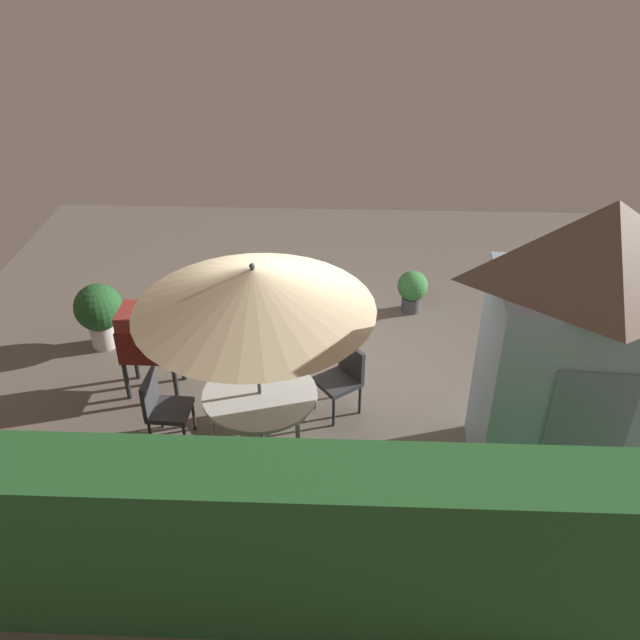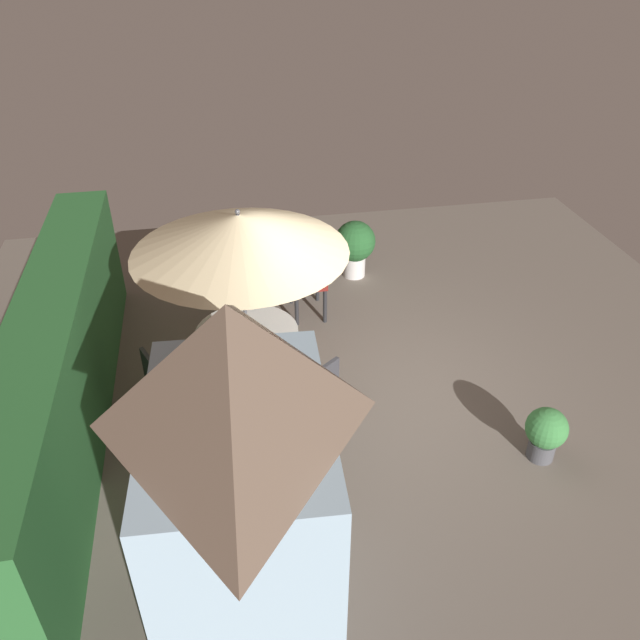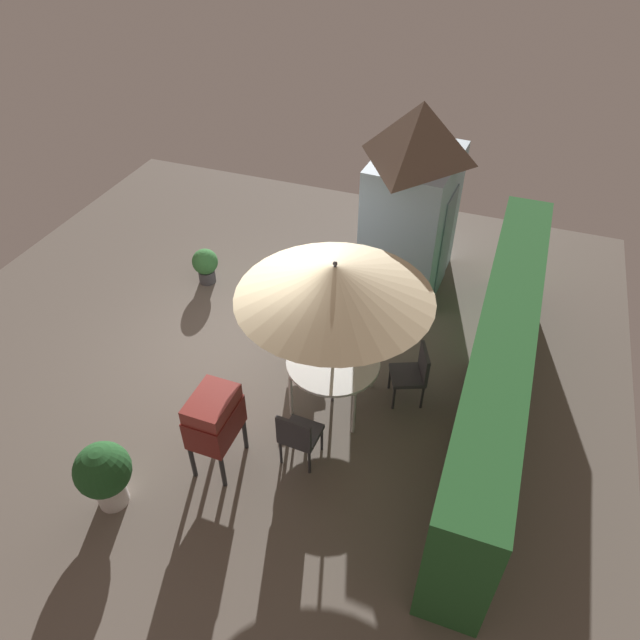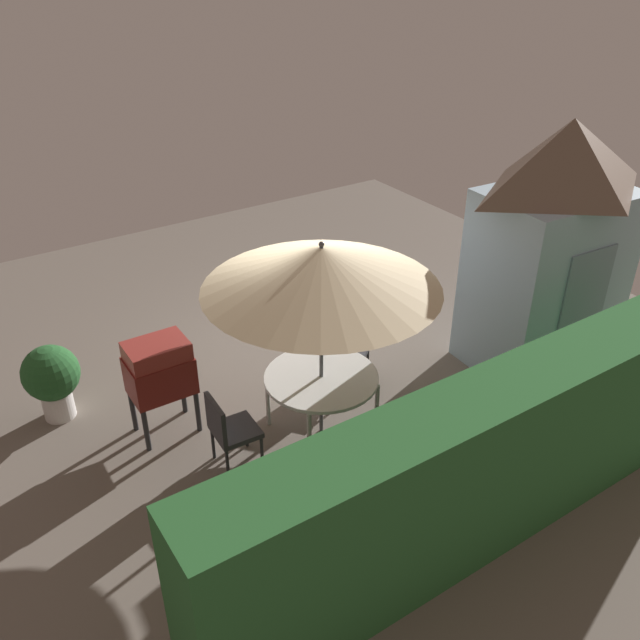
{
  "view_description": "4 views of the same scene",
  "coord_description": "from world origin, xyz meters",
  "px_view_note": "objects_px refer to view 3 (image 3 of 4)",
  "views": [
    {
      "loc": [
        -0.34,
        7.23,
        5.52
      ],
      "look_at": [
        -0.07,
        0.46,
        1.16
      ],
      "focal_mm": 37.87,
      "sensor_mm": 36.0,
      "label": 1
    },
    {
      "loc": [
        -5.92,
        1.69,
        5.22
      ],
      "look_at": [
        0.46,
        0.5,
        0.9
      ],
      "focal_mm": 35.42,
      "sensor_mm": 36.0,
      "label": 2
    },
    {
      "loc": [
        5.96,
        3.19,
        6.29
      ],
      "look_at": [
        -0.05,
        0.99,
        0.9
      ],
      "focal_mm": 32.69,
      "sensor_mm": 36.0,
      "label": 3
    },
    {
      "loc": [
        3.91,
        6.48,
        5.07
      ],
      "look_at": [
        0.03,
        0.57,
        0.92
      ],
      "focal_mm": 37.4,
      "sensor_mm": 36.0,
      "label": 4
    }
  ],
  "objects_px": {
    "chair_far_side": "(414,372)",
    "chair_toward_hedge": "(309,323)",
    "patio_umbrella": "(335,282)",
    "potted_plant_by_shed": "(205,264)",
    "bbq_grill": "(214,418)",
    "chair_near_shed": "(298,435)",
    "patio_table": "(333,364)",
    "garden_shed": "(414,197)",
    "potted_plant_by_grill": "(104,473)"
  },
  "relations": [
    {
      "from": "chair_far_side",
      "to": "chair_toward_hedge",
      "type": "distance_m",
      "value": 1.82
    },
    {
      "from": "patio_umbrella",
      "to": "potted_plant_by_shed",
      "type": "xyz_separation_m",
      "value": [
        -1.95,
        -3.08,
        -1.74
      ]
    },
    {
      "from": "patio_umbrella",
      "to": "bbq_grill",
      "type": "xyz_separation_m",
      "value": [
        1.49,
        -1.01,
        -1.27
      ]
    },
    {
      "from": "chair_far_side",
      "to": "chair_near_shed",
      "type": "bearing_deg",
      "value": -34.88
    },
    {
      "from": "patio_umbrella",
      "to": "chair_near_shed",
      "type": "height_order",
      "value": "patio_umbrella"
    },
    {
      "from": "chair_far_side",
      "to": "potted_plant_by_shed",
      "type": "relative_size",
      "value": 1.36
    },
    {
      "from": "patio_table",
      "to": "bbq_grill",
      "type": "relative_size",
      "value": 1.07
    },
    {
      "from": "garden_shed",
      "to": "potted_plant_by_shed",
      "type": "distance_m",
      "value": 3.81
    },
    {
      "from": "chair_near_shed",
      "to": "potted_plant_by_grill",
      "type": "xyz_separation_m",
      "value": [
        1.33,
        -1.9,
        0.05
      ]
    },
    {
      "from": "patio_table",
      "to": "potted_plant_by_grill",
      "type": "xyz_separation_m",
      "value": [
        2.48,
        -1.96,
        -0.16
      ]
    },
    {
      "from": "chair_near_shed",
      "to": "chair_far_side",
      "type": "xyz_separation_m",
      "value": [
        -1.58,
        1.1,
        0.0
      ]
    },
    {
      "from": "patio_umbrella",
      "to": "chair_toward_hedge",
      "type": "bearing_deg",
      "value": -142.4
    },
    {
      "from": "bbq_grill",
      "to": "potted_plant_by_shed",
      "type": "distance_m",
      "value": 4.05
    },
    {
      "from": "bbq_grill",
      "to": "chair_near_shed",
      "type": "relative_size",
      "value": 1.33
    },
    {
      "from": "chair_toward_hedge",
      "to": "potted_plant_by_shed",
      "type": "distance_m",
      "value": 2.59
    },
    {
      "from": "patio_umbrella",
      "to": "bbq_grill",
      "type": "distance_m",
      "value": 2.2
    },
    {
      "from": "patio_umbrella",
      "to": "chair_toward_hedge",
      "type": "height_order",
      "value": "patio_umbrella"
    },
    {
      "from": "bbq_grill",
      "to": "chair_near_shed",
      "type": "distance_m",
      "value": 1.06
    },
    {
      "from": "patio_umbrella",
      "to": "potted_plant_by_grill",
      "type": "xyz_separation_m",
      "value": [
        2.48,
        -1.96,
        -1.55
      ]
    },
    {
      "from": "chair_near_shed",
      "to": "chair_far_side",
      "type": "bearing_deg",
      "value": 145.12
    },
    {
      "from": "chair_near_shed",
      "to": "chair_toward_hedge",
      "type": "relative_size",
      "value": 1.0
    },
    {
      "from": "patio_table",
      "to": "potted_plant_by_grill",
      "type": "distance_m",
      "value": 3.16
    },
    {
      "from": "chair_near_shed",
      "to": "chair_toward_hedge",
      "type": "height_order",
      "value": "same"
    },
    {
      "from": "potted_plant_by_shed",
      "to": "potted_plant_by_grill",
      "type": "height_order",
      "value": "potted_plant_by_grill"
    },
    {
      "from": "chair_far_side",
      "to": "patio_umbrella",
      "type": "bearing_deg",
      "value": -67.18
    },
    {
      "from": "garden_shed",
      "to": "chair_toward_hedge",
      "type": "height_order",
      "value": "garden_shed"
    },
    {
      "from": "potted_plant_by_shed",
      "to": "patio_table",
      "type": "bearing_deg",
      "value": 57.66
    },
    {
      "from": "chair_far_side",
      "to": "potted_plant_by_grill",
      "type": "bearing_deg",
      "value": -45.9
    },
    {
      "from": "patio_table",
      "to": "chair_far_side",
      "type": "bearing_deg",
      "value": 112.82
    },
    {
      "from": "chair_near_shed",
      "to": "garden_shed",
      "type": "bearing_deg",
      "value": 175.83
    },
    {
      "from": "patio_umbrella",
      "to": "chair_toward_hedge",
      "type": "distance_m",
      "value": 1.97
    },
    {
      "from": "garden_shed",
      "to": "chair_toward_hedge",
      "type": "xyz_separation_m",
      "value": [
        2.36,
        -0.97,
        -1.13
      ]
    },
    {
      "from": "patio_umbrella",
      "to": "chair_far_side",
      "type": "bearing_deg",
      "value": 112.82
    },
    {
      "from": "bbq_grill",
      "to": "potted_plant_by_grill",
      "type": "distance_m",
      "value": 1.4
    },
    {
      "from": "garden_shed",
      "to": "potted_plant_by_shed",
      "type": "xyz_separation_m",
      "value": [
        1.33,
        -3.34,
        -1.27
      ]
    },
    {
      "from": "patio_table",
      "to": "chair_near_shed",
      "type": "xyz_separation_m",
      "value": [
        1.14,
        -0.06,
        -0.2
      ]
    },
    {
      "from": "chair_toward_hedge",
      "to": "potted_plant_by_shed",
      "type": "xyz_separation_m",
      "value": [
        -1.03,
        -2.37,
        -0.14
      ]
    },
    {
      "from": "bbq_grill",
      "to": "chair_toward_hedge",
      "type": "bearing_deg",
      "value": 172.93
    },
    {
      "from": "chair_far_side",
      "to": "potted_plant_by_grill",
      "type": "distance_m",
      "value": 4.19
    },
    {
      "from": "garden_shed",
      "to": "patio_umbrella",
      "type": "distance_m",
      "value": 3.32
    },
    {
      "from": "patio_umbrella",
      "to": "potted_plant_by_shed",
      "type": "relative_size",
      "value": 3.78
    },
    {
      "from": "patio_umbrella",
      "to": "potted_plant_by_grill",
      "type": "relative_size",
      "value": 2.61
    },
    {
      "from": "chair_near_shed",
      "to": "chair_far_side",
      "type": "distance_m",
      "value": 1.93
    },
    {
      "from": "garden_shed",
      "to": "chair_far_side",
      "type": "xyz_separation_m",
      "value": [
        2.84,
        0.78,
        -1.13
      ]
    },
    {
      "from": "chair_toward_hedge",
      "to": "chair_far_side",
      "type": "bearing_deg",
      "value": 74.58
    },
    {
      "from": "chair_far_side",
      "to": "potted_plant_by_grill",
      "type": "xyz_separation_m",
      "value": [
        2.91,
        -3.01,
        0.05
      ]
    },
    {
      "from": "bbq_grill",
      "to": "patio_umbrella",
      "type": "bearing_deg",
      "value": 145.95
    },
    {
      "from": "patio_table",
      "to": "chair_toward_hedge",
      "type": "bearing_deg",
      "value": -142.4
    },
    {
      "from": "potted_plant_by_grill",
      "to": "potted_plant_by_shed",
      "type": "bearing_deg",
      "value": -165.85
    },
    {
      "from": "chair_near_shed",
      "to": "potted_plant_by_grill",
      "type": "bearing_deg",
      "value": -55.03
    }
  ]
}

